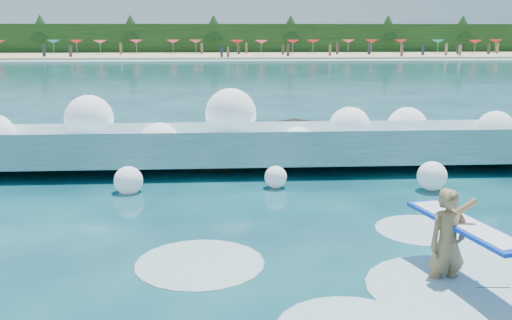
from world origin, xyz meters
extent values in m
plane|color=#061F37|center=(0.00, 0.00, 0.00)|extent=(200.00, 200.00, 0.00)
cube|color=tan|center=(0.00, 78.00, 0.20)|extent=(140.00, 20.00, 0.40)
cube|color=silver|center=(0.00, 67.00, 0.04)|extent=(140.00, 5.00, 0.08)
cube|color=black|center=(0.00, 88.00, 2.50)|extent=(140.00, 4.00, 5.00)
cube|color=teal|center=(1.69, 6.24, 0.48)|extent=(19.20, 2.92, 1.60)
cube|color=white|center=(1.69, 7.04, 0.96)|extent=(19.20, 1.35, 0.75)
cube|color=black|center=(-2.64, 7.40, 0.40)|extent=(2.54, 2.22, 1.15)
cube|color=black|center=(0.36, 6.60, 0.31)|extent=(1.80, 1.53, 0.88)
cube|color=black|center=(3.06, 7.80, 0.43)|extent=(2.25, 2.24, 1.23)
imported|color=#9C7149|center=(4.33, -1.73, 0.61)|extent=(0.74, 0.54, 1.85)
cube|color=blue|center=(4.61, -1.68, 0.93)|extent=(1.12, 2.60, 0.06)
cube|color=white|center=(4.61, -1.68, 0.95)|extent=(0.97, 2.37, 0.06)
cylinder|color=black|center=(4.51, -2.93, 0.45)|extent=(0.01, 0.91, 0.43)
sphere|color=white|center=(-3.13, 6.84, 1.40)|extent=(1.43, 1.43, 1.43)
sphere|color=white|center=(-1.04, 6.41, 0.75)|extent=(1.19, 1.19, 1.19)
sphere|color=white|center=(1.05, 6.96, 1.50)|extent=(1.54, 1.54, 1.54)
sphere|color=white|center=(2.94, 5.77, 0.78)|extent=(1.01, 1.01, 1.01)
sphere|color=white|center=(4.60, 6.59, 1.10)|extent=(1.27, 1.27, 1.27)
sphere|color=white|center=(6.49, 6.98, 1.03)|extent=(1.25, 1.25, 1.25)
sphere|color=white|center=(8.80, 5.95, 1.11)|extent=(1.11, 1.11, 1.11)
sphere|color=white|center=(-1.58, 3.85, 0.29)|extent=(0.73, 0.73, 0.73)
sphere|color=white|center=(2.13, 4.02, 0.28)|extent=(0.58, 0.58, 0.58)
sphere|color=white|center=(6.03, 3.49, 0.38)|extent=(0.74, 0.74, 0.74)
ellipsoid|color=silver|center=(4.32, -2.00, 0.00)|extent=(2.71, 2.71, 0.14)
ellipsoid|color=silver|center=(5.69, -1.07, 0.00)|extent=(2.40, 2.40, 0.12)
ellipsoid|color=silver|center=(0.35, -0.76, 0.00)|extent=(2.29, 2.29, 0.11)
ellipsoid|color=silver|center=(4.80, 0.67, 0.00)|extent=(1.91, 1.91, 0.10)
cone|color=#158680|center=(-25.10, 82.02, 2.25)|extent=(2.00, 2.00, 0.50)
cone|color=red|center=(-21.45, 81.53, 2.25)|extent=(2.00, 2.00, 0.50)
cone|color=#DD4162|center=(-17.48, 79.81, 2.25)|extent=(2.00, 2.00, 0.50)
cone|color=#DD4162|center=(-12.40, 82.28, 2.25)|extent=(2.00, 2.00, 0.50)
cone|color=#DD4162|center=(-6.60, 81.81, 2.25)|extent=(2.00, 2.00, 0.50)
cone|color=#DD4162|center=(-3.06, 82.07, 2.25)|extent=(2.00, 2.00, 0.50)
cone|color=red|center=(3.42, 79.18, 2.25)|extent=(2.00, 2.00, 0.50)
cone|color=#DD4162|center=(7.02, 77.85, 2.25)|extent=(2.00, 2.00, 0.50)
cone|color=red|center=(12.10, 80.01, 2.25)|extent=(2.00, 2.00, 0.50)
cone|color=red|center=(15.49, 81.21, 2.25)|extent=(2.00, 2.00, 0.50)
cone|color=#DD4162|center=(21.25, 81.74, 2.25)|extent=(2.00, 2.00, 0.50)
cone|color=red|center=(24.97, 81.48, 2.25)|extent=(2.00, 2.00, 0.50)
cone|color=red|center=(29.81, 81.70, 2.25)|extent=(2.00, 2.00, 0.50)
cone|color=#158680|center=(35.62, 80.98, 2.25)|extent=(2.00, 2.00, 0.50)
cone|color=red|center=(40.20, 77.56, 2.25)|extent=(2.00, 2.00, 0.50)
cone|color=red|center=(45.76, 82.31, 2.25)|extent=(2.00, 2.00, 0.50)
cube|color=#3F332D|center=(-17.55, 70.39, 1.18)|extent=(0.35, 0.22, 1.55)
cube|color=#8C664C|center=(20.07, 74.44, 1.09)|extent=(0.35, 0.22, 1.38)
cube|color=#262633|center=(-13.76, 68.49, 0.76)|extent=(0.35, 0.22, 1.36)
cube|color=brown|center=(41.99, 76.60, 1.17)|extent=(0.35, 0.22, 1.53)
cube|color=#3F332D|center=(25.83, 81.57, 1.09)|extent=(0.35, 0.22, 1.37)
cube|color=#8C664C|center=(30.60, 80.44, 1.16)|extent=(0.35, 0.22, 1.52)
cube|color=#262633|center=(23.23, 69.45, 0.77)|extent=(0.35, 0.22, 1.39)
cube|color=brown|center=(-6.88, 81.04, 1.16)|extent=(0.35, 0.22, 1.52)
cube|color=#8C664C|center=(-16.15, 79.73, 1.18)|extent=(0.35, 0.22, 1.56)
cube|color=brown|center=(21.69, 78.88, 1.13)|extent=(0.35, 0.22, 1.45)
cube|color=#3F332D|center=(34.88, 68.78, 0.84)|extent=(0.35, 0.22, 1.53)
cube|color=#8C664C|center=(-19.28, 73.44, 1.18)|extent=(0.35, 0.22, 1.55)
cube|color=#262633|center=(-22.88, 70.90, 1.11)|extent=(0.35, 0.22, 1.42)
cube|color=brown|center=(44.25, 78.41, 1.17)|extent=(0.35, 0.22, 1.54)
cube|color=#3F332D|center=(14.40, 70.72, 1.16)|extent=(0.35, 0.22, 1.52)
cube|color=#262633|center=(-11.79, 78.15, 1.08)|extent=(0.35, 0.22, 1.35)
cube|color=brown|center=(23.31, 71.72, 1.11)|extent=(0.35, 0.22, 1.42)
cube|color=#3F332D|center=(33.55, 75.31, 1.09)|extent=(0.35, 0.22, 1.38)
cube|color=#262633|center=(22.19, 79.01, 1.14)|extent=(0.35, 0.22, 1.49)
camera|label=1|loc=(0.75, -10.07, 3.96)|focal=40.00mm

